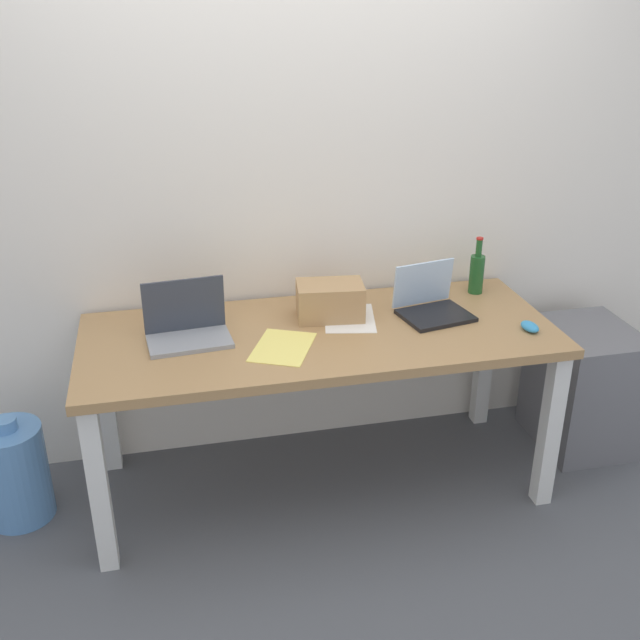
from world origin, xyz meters
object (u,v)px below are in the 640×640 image
at_px(beer_bottle, 477,272).
at_px(computer_mouse, 530,327).
at_px(filing_cabinet, 583,386).
at_px(laptop_left, 187,327).
at_px(water_cooler_jug, 15,473).
at_px(laptop_right, 431,305).
at_px(desk, 320,351).
at_px(cardboard_box, 330,301).

xyz_separation_m(beer_bottle, computer_mouse, (0.05, -0.43, -0.08)).
distance_m(beer_bottle, filing_cabinet, 0.78).
distance_m(laptop_left, filing_cabinet, 1.90).
xyz_separation_m(beer_bottle, water_cooler_jug, (-2.06, -0.19, -0.64)).
xyz_separation_m(laptop_left, filing_cabinet, (1.83, 0.03, -0.51)).
height_order(laptop_right, filing_cabinet, laptop_right).
relative_size(laptop_right, filing_cabinet, 0.54).
height_order(desk, beer_bottle, beer_bottle).
bearing_deg(filing_cabinet, water_cooler_jug, -179.88).
height_order(water_cooler_jug, filing_cabinet, filing_cabinet).
relative_size(desk, filing_cabinet, 3.25).
relative_size(desk, laptop_left, 5.68).
bearing_deg(beer_bottle, laptop_left, -170.72).
bearing_deg(filing_cabinet, computer_mouse, -152.37).
bearing_deg(beer_bottle, desk, -162.41).
bearing_deg(laptop_left, laptop_right, 1.46).
relative_size(laptop_left, cardboard_box, 1.23).
distance_m(laptop_right, filing_cabinet, 0.94).
height_order(laptop_left, laptop_right, laptop_left).
height_order(laptop_left, computer_mouse, laptop_left).
distance_m(desk, beer_bottle, 0.85).
bearing_deg(laptop_left, computer_mouse, -8.90).
relative_size(laptop_right, water_cooler_jug, 0.68).
xyz_separation_m(computer_mouse, water_cooler_jug, (-2.12, 0.24, -0.56)).
distance_m(desk, laptop_right, 0.52).
distance_m(laptop_left, water_cooler_jug, 0.95).
bearing_deg(laptop_right, computer_mouse, -35.50).
relative_size(water_cooler_jug, filing_cabinet, 0.80).
distance_m(computer_mouse, filing_cabinet, 0.70).
height_order(computer_mouse, filing_cabinet, computer_mouse).
distance_m(beer_bottle, water_cooler_jug, 2.17).
height_order(cardboard_box, filing_cabinet, cardboard_box).
xyz_separation_m(laptop_right, filing_cabinet, (0.80, 0.00, -0.50)).
xyz_separation_m(desk, laptop_right, (0.50, 0.06, 0.13)).
xyz_separation_m(desk, filing_cabinet, (1.30, 0.06, -0.37)).
xyz_separation_m(computer_mouse, filing_cabinet, (0.46, 0.24, -0.47)).
distance_m(water_cooler_jug, filing_cabinet, 2.58).
bearing_deg(laptop_right, cardboard_box, 171.32).
bearing_deg(filing_cabinet, desk, -177.32).
height_order(laptop_left, cardboard_box, laptop_left).
height_order(beer_bottle, filing_cabinet, beer_bottle).
bearing_deg(water_cooler_jug, filing_cabinet, 0.12).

